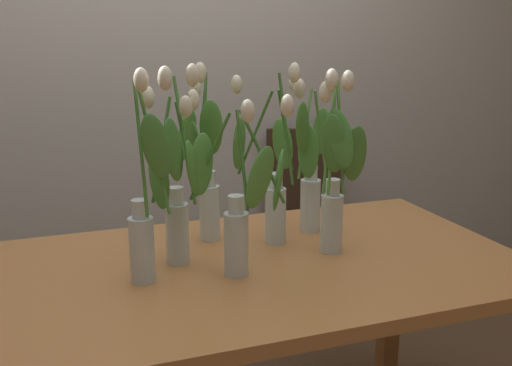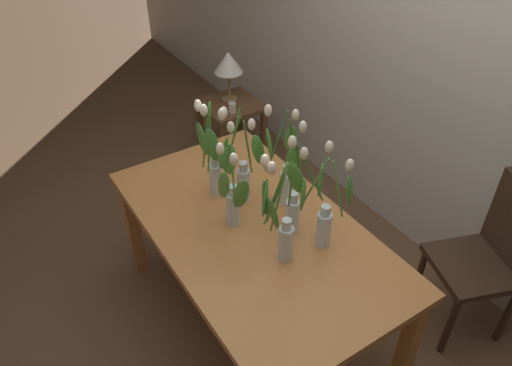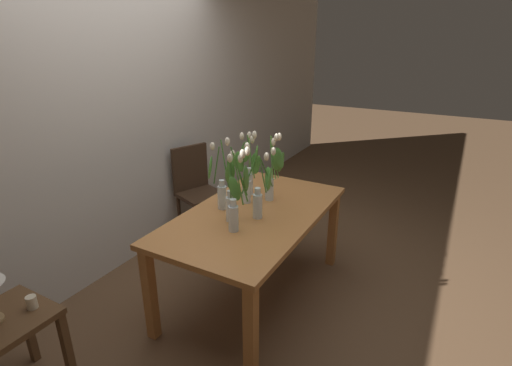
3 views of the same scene
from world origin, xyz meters
The scene contains 10 objects.
room_wall_rear centered at (0.00, 1.33, 1.35)m, with size 9.00×0.10×2.70m, color beige.
dining_table centered at (0.00, 0.00, 0.65)m, with size 1.60×0.90×0.74m.
tulip_vase_0 centered at (-0.07, -0.08, 0.94)m, with size 0.31×0.17×0.50m.
tulip_vase_1 centered at (0.28, 0.20, 0.92)m, with size 0.19×0.24×0.52m.
tulip_vase_2 centered at (-0.08, 0.23, 0.93)m, with size 0.15×0.22×0.58m.
tulip_vase_3 centered at (-0.31, -0.04, 0.94)m, with size 0.16×0.13×0.58m.
tulip_vase_4 centered at (0.13, 0.16, 0.95)m, with size 0.25×0.24×0.57m.
tulip_vase_5 centered at (0.25, -0.03, 0.96)m, with size 0.15×0.17×0.56m.
tulip_vase_6 centered at (-0.20, 0.05, 0.95)m, with size 0.19×0.24×0.58m.
dining_chair centered at (0.65, 1.05, 0.52)m, with size 0.52×0.52×0.93m.
Camera 1 is at (-0.54, -1.52, 1.39)m, focal length 41.04 mm.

